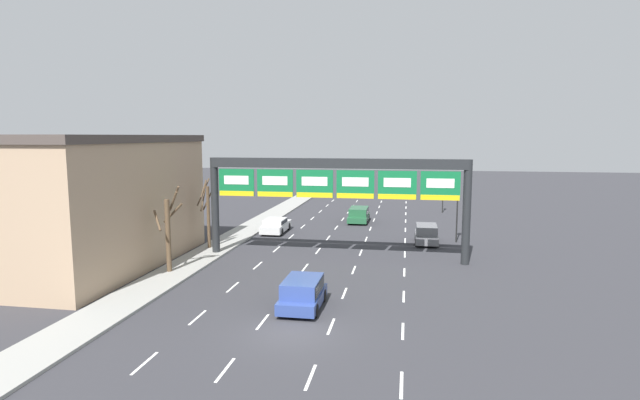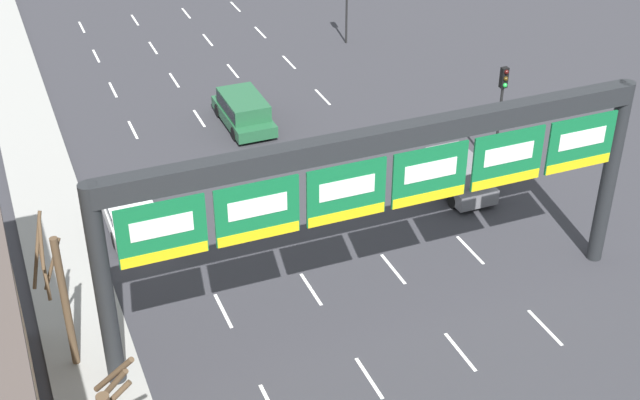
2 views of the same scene
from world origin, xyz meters
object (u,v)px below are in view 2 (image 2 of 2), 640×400
Objects in this scene: suv_grey at (457,172)px; tree_bare_second at (60,293)px; suv_green at (244,109)px; sign_gantry at (385,175)px; car_white at (129,211)px; traffic_light_near_gantry at (502,98)px.

tree_bare_second reaches higher than suv_grey.
tree_bare_second is (-10.41, -14.34, 2.09)m from suv_green.
sign_gantry reaches higher than tree_bare_second.
tree_bare_second is at bearing 172.30° from sign_gantry.
sign_gantry is at bearing -52.65° from car_white.
suv_green is 11.31m from suv_grey.
sign_gantry is 3.84× the size of traffic_light_near_gantry.
suv_green is at bearing 44.36° from car_white.
sign_gantry is 3.48× the size of tree_bare_second.
suv_green reaches higher than car_white.
suv_grey is 0.82× the size of traffic_light_near_gantry.
traffic_light_near_gantry reaches higher than suv_green.
tree_bare_second reaches higher than suv_green.
suv_grey is at bearing 16.67° from tree_bare_second.
sign_gantry is at bearing -135.99° from suv_grey.
suv_grey is (6.66, 6.44, -4.75)m from sign_gantry.
suv_green is at bearing 54.02° from tree_bare_second.
traffic_light_near_gantry is 20.28m from tree_bare_second.
car_white is at bearing 65.47° from tree_bare_second.
tree_bare_second is (-16.88, -5.05, 2.07)m from suv_grey.
car_white is 0.95× the size of traffic_light_near_gantry.
suv_grey is 0.74× the size of tree_bare_second.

